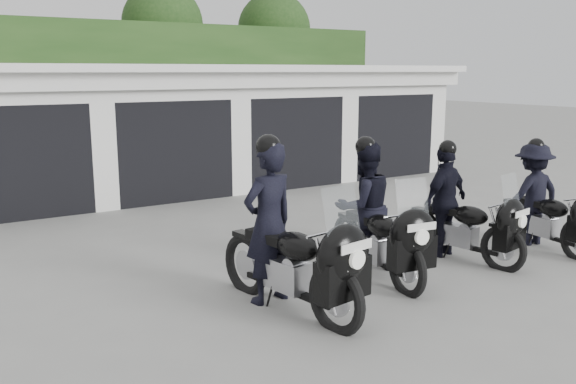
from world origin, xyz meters
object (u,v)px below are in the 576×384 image
police_bike_d (540,200)px  police_bike_b (371,216)px  police_bike_a (287,241)px  police_bike_c (455,208)px

police_bike_d → police_bike_b: bearing=-179.2°
police_bike_a → police_bike_d: (4.90, 0.13, -0.08)m
police_bike_b → police_bike_d: (3.22, -0.36, -0.07)m
police_bike_a → police_bike_d: 4.91m
police_bike_a → police_bike_c: bearing=-2.0°
police_bike_c → police_bike_b: bearing=166.5°
police_bike_b → police_bike_d: police_bike_b is taller
police_bike_a → police_bike_c: 3.29m
police_bike_c → police_bike_d: police_bike_c is taller
police_bike_c → police_bike_a: bearing=176.4°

